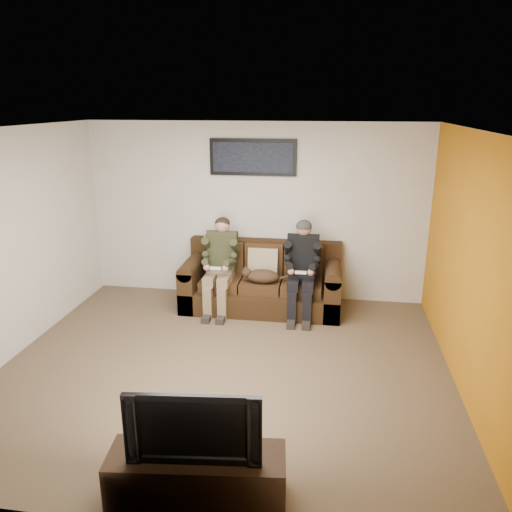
% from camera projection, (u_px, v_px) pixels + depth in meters
% --- Properties ---
extents(floor, '(5.00, 5.00, 0.00)m').
position_uv_depth(floor, '(225.00, 367.00, 5.62)').
color(floor, brown).
rests_on(floor, ground).
extents(ceiling, '(5.00, 5.00, 0.00)m').
position_uv_depth(ceiling, '(220.00, 130.00, 4.85)').
color(ceiling, silver).
rests_on(ceiling, ground).
extents(wall_back, '(5.00, 0.00, 5.00)m').
position_uv_depth(wall_back, '(255.00, 212.00, 7.36)').
color(wall_back, beige).
rests_on(wall_back, ground).
extents(wall_front, '(5.00, 0.00, 5.00)m').
position_uv_depth(wall_front, '(146.00, 364.00, 3.11)').
color(wall_front, beige).
rests_on(wall_front, ground).
extents(wall_left, '(0.00, 4.50, 4.50)m').
position_uv_depth(wall_left, '(5.00, 247.00, 5.59)').
color(wall_left, beige).
rests_on(wall_left, ground).
extents(wall_right, '(0.00, 4.50, 4.50)m').
position_uv_depth(wall_right, '(473.00, 269.00, 4.87)').
color(wall_right, beige).
rests_on(wall_right, ground).
extents(accent_wall_right, '(0.00, 4.50, 4.50)m').
position_uv_depth(accent_wall_right, '(472.00, 269.00, 4.87)').
color(accent_wall_right, '#BF7413').
rests_on(accent_wall_right, ground).
extents(sofa, '(2.23, 0.96, 0.91)m').
position_uv_depth(sofa, '(263.00, 283.00, 7.22)').
color(sofa, black).
rests_on(sofa, ground).
extents(throw_pillow, '(0.43, 0.20, 0.42)m').
position_uv_depth(throw_pillow, '(263.00, 262.00, 7.17)').
color(throw_pillow, tan).
rests_on(throw_pillow, sofa).
extents(throw_blanket, '(0.46, 0.22, 0.08)m').
position_uv_depth(throw_blanket, '(220.00, 238.00, 7.41)').
color(throw_blanket, tan).
rests_on(throw_blanket, sofa).
extents(person_left, '(0.51, 0.87, 1.30)m').
position_uv_depth(person_left, '(220.00, 260.00, 7.01)').
color(person_left, '#806B50').
rests_on(person_left, sofa).
extents(person_right, '(0.51, 0.86, 1.31)m').
position_uv_depth(person_right, '(302.00, 263.00, 6.84)').
color(person_right, black).
rests_on(person_right, sofa).
extents(cat, '(0.66, 0.26, 0.24)m').
position_uv_depth(cat, '(261.00, 276.00, 6.91)').
color(cat, '#4C321D').
rests_on(cat, sofa).
extents(framed_poster, '(1.25, 0.05, 0.52)m').
position_uv_depth(framed_poster, '(253.00, 157.00, 7.09)').
color(framed_poster, black).
rests_on(framed_poster, wall_back).
extents(tv_stand, '(1.34, 0.55, 0.41)m').
position_uv_depth(tv_stand, '(197.00, 477.00, 3.69)').
color(tv_stand, black).
rests_on(tv_stand, ground).
extents(television, '(0.97, 0.23, 0.56)m').
position_uv_depth(television, '(195.00, 422.00, 3.54)').
color(television, black).
rests_on(television, tv_stand).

